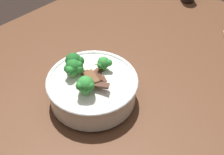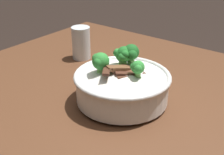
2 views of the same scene
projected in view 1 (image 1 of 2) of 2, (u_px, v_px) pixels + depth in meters
The scene contains 2 objects.
dining_table at pixel (100, 109), 1.12m from camera, with size 1.29×0.89×0.77m.
rice_bowl at pixel (92, 86), 0.92m from camera, with size 0.25×0.25×0.14m.
Camera 1 is at (0.48, 0.56, 1.48)m, focal length 54.48 mm.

